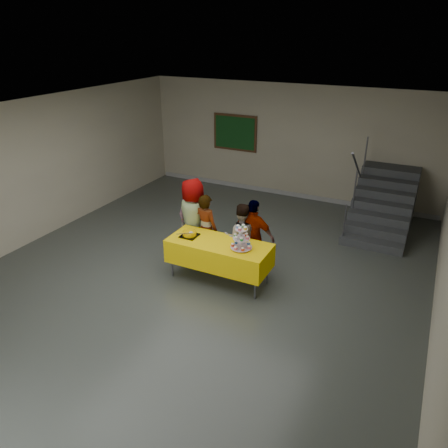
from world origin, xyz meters
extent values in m
plane|color=#4C514C|center=(0.00, 0.00, 0.00)|extent=(10.00, 10.00, 0.00)
cube|color=#B0A98E|center=(0.00, 5.00, 1.50)|extent=(8.00, 0.04, 3.00)
cube|color=#B0A98E|center=(-4.00, 0.00, 1.50)|extent=(0.04, 10.00, 3.00)
cube|color=silver|center=(0.00, 0.00, 3.00)|extent=(8.00, 10.00, 0.04)
cube|color=#999999|center=(0.00, 4.98, 0.06)|extent=(7.90, 0.03, 0.12)
cylinder|color=#595960|center=(-0.46, -0.10, 0.36)|extent=(0.04, 0.04, 0.73)
cylinder|color=#595960|center=(1.22, -0.10, 0.36)|extent=(0.04, 0.04, 0.73)
cylinder|color=#595960|center=(-0.46, 0.48, 0.36)|extent=(0.04, 0.04, 0.73)
cylinder|color=#595960|center=(1.22, 0.48, 0.36)|extent=(0.04, 0.04, 0.73)
cube|color=#595960|center=(0.38, 0.19, 0.74)|extent=(1.80, 0.70, 0.02)
cube|color=yellow|center=(0.38, 0.19, 0.55)|extent=(1.88, 0.78, 0.44)
cylinder|color=silver|center=(0.84, 0.15, 0.78)|extent=(0.18, 0.18, 0.01)
cylinder|color=silver|center=(0.84, 0.15, 0.98)|extent=(0.02, 0.02, 0.42)
cylinder|color=silver|center=(0.84, 0.15, 0.80)|extent=(0.38, 0.38, 0.01)
cylinder|color=silver|center=(0.84, 0.15, 0.97)|extent=(0.30, 0.30, 0.01)
cylinder|color=silver|center=(0.84, 0.15, 1.14)|extent=(0.22, 0.22, 0.01)
cube|color=black|center=(-0.22, 0.18, 0.78)|extent=(0.30, 0.30, 0.02)
cylinder|color=#F1B600|center=(-0.22, 0.18, 0.82)|extent=(0.25, 0.25, 0.07)
ellipsoid|color=#F1B600|center=(-0.22, 0.18, 0.86)|extent=(0.25, 0.25, 0.05)
ellipsoid|color=white|center=(-0.18, 0.14, 0.88)|extent=(0.08, 0.08, 0.02)
cube|color=silver|center=(-0.24, 0.05, 0.88)|extent=(0.30, 0.16, 0.04)
imported|color=slate|center=(-0.50, 0.79, 0.83)|extent=(0.89, 0.67, 1.65)
imported|color=slate|center=(-0.16, 0.69, 0.71)|extent=(0.56, 0.41, 1.42)
imported|color=slate|center=(0.59, 0.70, 0.68)|extent=(0.81, 0.73, 1.37)
imported|color=slate|center=(0.80, 0.79, 0.72)|extent=(0.85, 0.37, 1.44)
cube|color=#424447|center=(2.70, 2.75, 0.09)|extent=(1.30, 0.30, 0.18)
cube|color=#424447|center=(2.70, 3.05, 0.18)|extent=(1.30, 0.30, 0.36)
cube|color=#424447|center=(2.70, 3.35, 0.27)|extent=(1.30, 0.30, 0.54)
cube|color=#424447|center=(2.70, 3.65, 0.36)|extent=(1.30, 0.30, 0.72)
cube|color=#424447|center=(2.70, 3.95, 0.45)|extent=(1.30, 0.30, 0.90)
cube|color=#424447|center=(2.70, 4.25, 0.54)|extent=(1.30, 0.30, 1.08)
cube|color=#424447|center=(2.70, 4.55, 0.63)|extent=(1.30, 0.30, 1.26)
cube|color=#424447|center=(2.70, 4.85, 0.63)|extent=(1.30, 0.30, 1.26)
cylinder|color=#595960|center=(2.10, 2.70, 0.45)|extent=(0.04, 0.04, 0.90)
cylinder|color=#595960|center=(2.10, 3.50, 0.99)|extent=(0.04, 0.04, 0.90)
cylinder|color=#595960|center=(2.10, 4.40, 1.53)|extent=(0.04, 0.04, 0.90)
cylinder|color=#595960|center=(2.10, 3.55, 1.44)|extent=(0.04, 1.85, 1.20)
cube|color=#472B16|center=(-1.55, 4.97, 1.60)|extent=(1.30, 0.04, 1.00)
cube|color=#164719|center=(-1.55, 4.94, 1.60)|extent=(1.18, 0.02, 0.88)
camera|label=1|loc=(3.58, -6.03, 4.31)|focal=35.00mm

